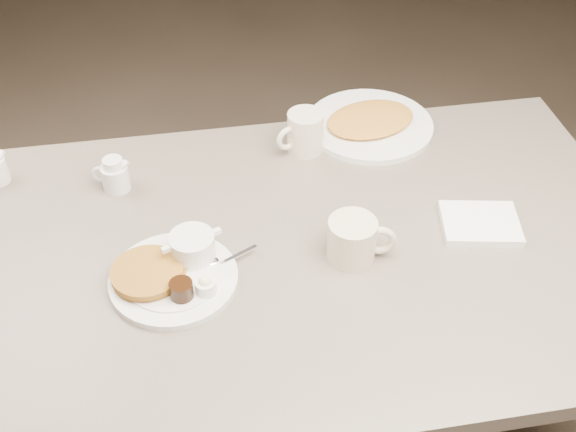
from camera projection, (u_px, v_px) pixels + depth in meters
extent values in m
cube|color=slate|center=(290.00, 255.00, 1.47)|extent=(1.50, 0.90, 0.04)
cylinder|color=black|center=(289.00, 360.00, 1.70)|extent=(0.14, 0.14, 0.69)
cylinder|color=white|center=(174.00, 279.00, 1.38)|extent=(0.32, 0.32, 0.01)
cylinder|color=white|center=(173.00, 276.00, 1.37)|extent=(0.24, 0.24, 0.00)
cylinder|color=#A56F22|center=(149.00, 274.00, 1.37)|extent=(0.18, 0.18, 0.01)
cylinder|color=#A56F22|center=(147.00, 272.00, 1.36)|extent=(0.18, 0.18, 0.01)
cylinder|color=white|center=(192.00, 247.00, 1.39)|extent=(0.11, 0.11, 0.05)
cube|color=white|center=(167.00, 249.00, 1.36)|extent=(0.02, 0.02, 0.01)
cube|color=white|center=(216.00, 232.00, 1.40)|extent=(0.02, 0.02, 0.01)
ellipsoid|color=white|center=(186.00, 243.00, 1.39)|extent=(0.05, 0.05, 0.03)
ellipsoid|color=white|center=(199.00, 242.00, 1.39)|extent=(0.05, 0.05, 0.02)
cylinder|color=black|center=(182.00, 290.00, 1.32)|extent=(0.06, 0.06, 0.04)
cylinder|color=white|center=(206.00, 287.00, 1.33)|extent=(0.05, 0.05, 0.03)
ellipsoid|color=#FAF1BB|center=(205.00, 282.00, 1.32)|extent=(0.03, 0.03, 0.02)
cube|color=white|center=(236.00, 256.00, 1.41)|extent=(0.09, 0.05, 0.00)
ellipsoid|color=white|center=(212.00, 262.00, 1.40)|extent=(0.04, 0.03, 0.01)
cylinder|color=beige|center=(352.00, 240.00, 1.41)|extent=(0.12, 0.12, 0.09)
cylinder|color=black|center=(353.00, 225.00, 1.38)|extent=(0.09, 0.09, 0.01)
torus|color=beige|center=(379.00, 240.00, 1.40)|extent=(0.07, 0.03, 0.07)
cube|color=white|center=(480.00, 224.00, 1.49)|extent=(0.18, 0.16, 0.02)
cylinder|color=#F4E7CE|center=(305.00, 132.00, 1.67)|extent=(0.11, 0.11, 0.10)
torus|color=#F4E7CE|center=(288.00, 138.00, 1.65)|extent=(0.06, 0.04, 0.06)
cone|color=white|center=(1.00, 156.00, 1.58)|extent=(0.02, 0.02, 0.02)
cylinder|color=white|center=(116.00, 178.00, 1.58)|extent=(0.07, 0.07, 0.06)
cylinder|color=white|center=(113.00, 163.00, 1.55)|extent=(0.05, 0.05, 0.02)
cone|color=white|center=(124.00, 166.00, 1.55)|extent=(0.02, 0.02, 0.02)
torus|color=white|center=(101.00, 175.00, 1.58)|extent=(0.04, 0.02, 0.04)
cylinder|color=white|center=(370.00, 125.00, 1.77)|extent=(0.39, 0.39, 0.01)
ellipsoid|color=gold|center=(370.00, 119.00, 1.76)|extent=(0.27, 0.22, 0.02)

